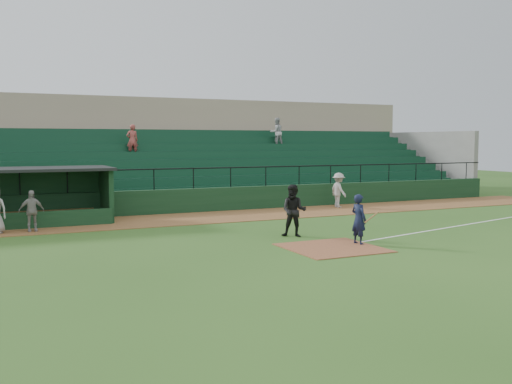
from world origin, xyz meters
name	(u,v)px	position (x,y,z in m)	size (l,w,h in m)	color
ground	(317,244)	(0.00, 0.00, 0.00)	(90.00, 90.00, 0.00)	#2C531A
warning_track	(229,216)	(0.00, 8.00, 0.01)	(40.00, 4.00, 0.03)	brown
home_plate_dirt	(333,248)	(0.00, -1.00, 0.01)	(3.00, 3.00, 0.03)	brown
foul_line	(465,225)	(8.00, 1.20, 0.01)	(18.00, 0.09, 0.01)	white
stadium_structure	(175,162)	(0.00, 16.46, 2.30)	(38.00, 13.08, 6.40)	black
dugout	(2,194)	(-9.75, 9.56, 1.33)	(8.90, 3.20, 2.42)	black
batter_at_plate	(359,219)	(1.20, -0.76, 0.87)	(1.05, 0.72, 1.74)	black
umpire	(294,211)	(-0.05, 1.58, 0.97)	(0.95, 0.74, 1.95)	black
runner	(339,190)	(6.67, 8.87, 0.95)	(1.19, 0.68, 1.84)	#A59F9A
dugout_player_a	(31,211)	(-8.78, 6.92, 0.84)	(0.94, 0.39, 1.61)	gray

